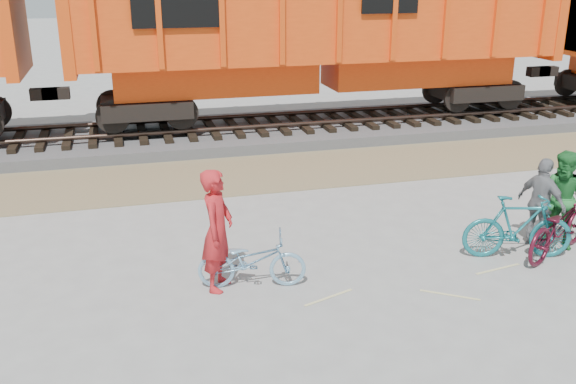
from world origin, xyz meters
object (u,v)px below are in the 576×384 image
object	(u,v)px
person_solo	(217,230)
bicycle_maroon	(559,226)
person_woman	(541,203)
hopper_car_center	(321,30)
person_man	(564,201)
bicycle_blue	(252,261)
bicycle_teal	(518,227)

from	to	relation	value
person_solo	bicycle_maroon	bearing A→B (deg)	-66.60
person_woman	hopper_car_center	bearing A→B (deg)	-9.67
bicycle_maroon	person_solo	bearing A→B (deg)	58.98
person_solo	person_woman	xyz separation A→B (m)	(5.71, 0.10, -0.15)
person_solo	person_man	world-z (taller)	person_solo
bicycle_maroon	person_man	size ratio (longest dim) A/B	1.15
person_woman	person_man	bearing A→B (deg)	-127.55
bicycle_blue	person_woman	bearing A→B (deg)	-76.41
hopper_car_center	bicycle_maroon	xyz separation A→B (m)	(1.32, -9.33, -2.48)
hopper_car_center	person_woman	world-z (taller)	hopper_car_center
bicycle_teal	bicycle_blue	bearing A→B (deg)	103.88
bicycle_blue	bicycle_teal	bearing A→B (deg)	-80.23
hopper_car_center	person_woman	xyz separation A→B (m)	(1.22, -8.93, -2.20)
bicycle_maroon	hopper_car_center	bearing A→B (deg)	-20.00
bicycle_blue	bicycle_teal	xyz separation A→B (m)	(4.56, -0.13, 0.12)
person_man	person_woman	world-z (taller)	person_man
bicycle_teal	person_solo	size ratio (longest dim) A/B	0.97
bicycle_teal	person_woman	distance (m)	0.77
bicycle_maroon	person_solo	distance (m)	5.83
bicycle_maroon	person_woman	size ratio (longest dim) A/B	1.23
hopper_car_center	bicycle_maroon	distance (m)	9.75
bicycle_teal	person_solo	xyz separation A→B (m)	(-5.06, 0.23, 0.40)
person_solo	person_man	xyz separation A→B (m)	(6.06, -0.03, -0.08)
bicycle_blue	person_solo	size ratio (longest dim) A/B	0.87
bicycle_blue	bicycle_teal	size ratio (longest dim) A/B	0.90
bicycle_teal	person_woman	size ratio (longest dim) A/B	1.15
hopper_car_center	person_woman	distance (m)	9.28
hopper_car_center	bicycle_teal	xyz separation A→B (m)	(0.57, -9.26, -2.45)
bicycle_teal	bicycle_maroon	bearing A→B (deg)	-79.94
hopper_car_center	person_woman	bearing A→B (deg)	-82.23
bicycle_teal	bicycle_maroon	size ratio (longest dim) A/B	0.93
hopper_car_center	person_solo	distance (m)	10.29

